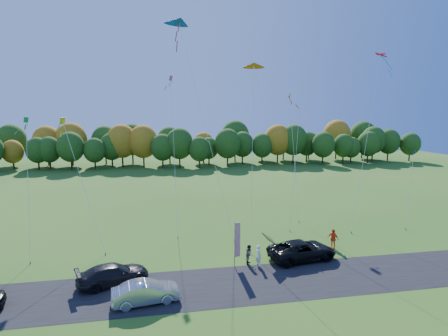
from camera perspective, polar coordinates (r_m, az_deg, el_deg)
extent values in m
plane|color=#2A5917|center=(30.33, 2.05, -14.93)|extent=(160.00, 160.00, 0.00)
cube|color=black|center=(26.81, 3.93, -18.28)|extent=(90.00, 6.00, 0.01)
imported|color=black|center=(31.04, 12.62, -12.96)|extent=(6.15, 3.51, 1.62)
imported|color=#B1B2B7|center=(24.64, -12.61, -19.18)|extent=(4.55, 2.18, 1.44)
imported|color=black|center=(27.61, -17.67, -16.17)|extent=(5.45, 3.69, 1.47)
imported|color=white|center=(29.28, 5.67, -14.04)|extent=(0.51, 0.69, 1.72)
imported|color=gray|center=(29.64, 4.16, -13.88)|extent=(0.84, 0.93, 1.57)
imported|color=#F23F16|center=(34.07, 17.36, -10.96)|extent=(0.99, 1.14, 1.84)
cylinder|color=#999999|center=(28.53, 1.77, -12.41)|extent=(0.06, 0.06, 3.77)
cube|color=red|center=(28.48, 2.21, -11.64)|extent=(0.47, 0.13, 2.83)
cube|color=navy|center=(28.16, 2.21, -9.62)|extent=(0.46, 0.12, 0.73)
cylinder|color=#4C3F33|center=(34.35, 1.70, -11.85)|extent=(0.08, 0.08, 0.20)
cone|color=#0C40B2|center=(43.85, -7.44, 22.67)|extent=(3.19, 2.44, 3.49)
cylinder|color=#4C3F33|center=(37.79, 10.71, -10.06)|extent=(0.08, 0.08, 0.20)
cylinder|color=#4C3F33|center=(32.08, 4.36, -13.40)|extent=(0.08, 0.08, 0.20)
cone|color=#C1590C|center=(38.53, 4.90, 16.40)|extent=(2.40, 1.83, 2.62)
cylinder|color=#4C3F33|center=(39.02, 20.05, -9.84)|extent=(0.08, 0.08, 0.20)
cube|color=red|center=(46.82, 24.25, 16.50)|extent=(2.99, 1.05, 1.15)
cylinder|color=#4C3F33|center=(33.13, -18.79, -13.12)|extent=(0.08, 0.08, 0.20)
cube|color=yellow|center=(37.59, -24.89, 7.00)|extent=(1.14, 1.14, 1.35)
cylinder|color=#4C3F33|center=(33.74, -29.08, -13.38)|extent=(0.08, 0.08, 0.20)
cube|color=#168950|center=(36.41, -29.60, 6.87)|extent=(0.88, 0.88, 1.03)
cylinder|color=#4C3F33|center=(41.10, 12.13, -8.55)|extent=(0.08, 0.08, 0.20)
cube|color=white|center=(46.37, 10.66, 11.61)|extent=(1.12, 1.12, 1.33)
cylinder|color=#4C3F33|center=(35.59, -7.54, -11.17)|extent=(0.08, 0.08, 0.20)
cube|color=#CA4391|center=(42.18, -8.67, 14.33)|extent=(0.99, 0.99, 1.17)
cylinder|color=#4C3F33|center=(42.47, 27.54, -8.80)|extent=(0.08, 0.08, 0.20)
cube|color=#200CB1|center=(44.77, 28.56, 2.20)|extent=(1.00, 1.00, 1.18)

